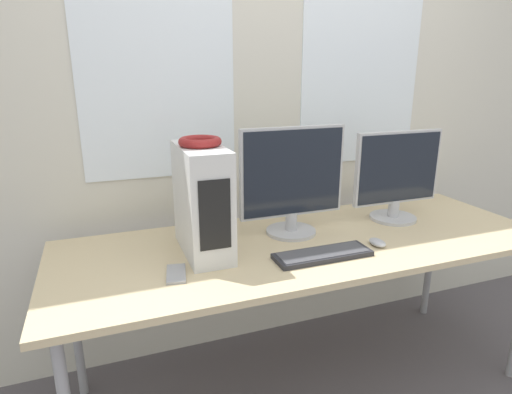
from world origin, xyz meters
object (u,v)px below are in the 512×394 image
(headphones, at_px, (200,142))
(keyboard, at_px, (323,254))
(pc_tower, at_px, (202,200))
(cell_phone, at_px, (176,274))
(monitor_right_near, at_px, (397,176))
(monitor_main, at_px, (292,181))
(mouse, at_px, (377,242))

(headphones, xyz_separation_m, keyboard, (0.44, -0.23, -0.45))
(pc_tower, height_order, keyboard, pc_tower)
(cell_phone, bearing_deg, monitor_right_near, 21.68)
(monitor_main, bearing_deg, monitor_right_near, -0.59)
(monitor_right_near, bearing_deg, headphones, -176.85)
(monitor_main, bearing_deg, mouse, -42.69)
(pc_tower, height_order, monitor_right_near, monitor_right_near)
(monitor_right_near, bearing_deg, monitor_main, 179.41)
(monitor_main, relative_size, monitor_right_near, 1.04)
(headphones, height_order, cell_phone, headphones)
(headphones, relative_size, monitor_main, 0.34)
(monitor_right_near, height_order, cell_phone, monitor_right_near)
(cell_phone, bearing_deg, headphones, 60.09)
(monitor_main, height_order, cell_phone, monitor_main)
(pc_tower, xyz_separation_m, keyboard, (0.44, -0.23, -0.21))
(mouse, bearing_deg, headphones, 164.12)
(monitor_main, xyz_separation_m, mouse, (0.29, -0.27, -0.24))
(headphones, distance_m, cell_phone, 0.52)
(headphones, bearing_deg, pc_tower, -90.00)
(keyboard, bearing_deg, monitor_right_near, 26.69)
(keyboard, distance_m, mouse, 0.28)
(headphones, bearing_deg, keyboard, -27.46)
(monitor_right_near, bearing_deg, mouse, -137.34)
(headphones, xyz_separation_m, monitor_right_near, (1.00, 0.06, -0.24))
(monitor_main, bearing_deg, cell_phone, -157.65)
(keyboard, height_order, mouse, mouse)
(headphones, bearing_deg, monitor_right_near, 3.15)
(pc_tower, distance_m, headphones, 0.24)
(pc_tower, xyz_separation_m, mouse, (0.72, -0.20, -0.21))
(headphones, distance_m, mouse, 0.87)
(keyboard, bearing_deg, pc_tower, 152.63)
(cell_phone, bearing_deg, keyboard, 5.40)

